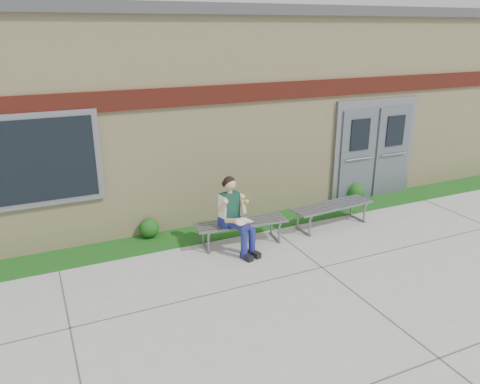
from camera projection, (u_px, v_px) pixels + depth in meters
name	position (u px, v px, depth m)	size (l,w,h in m)	color
ground	(285.00, 296.00, 6.97)	(80.00, 80.00, 0.00)	#9E9E99
grass_strip	(219.00, 230.00, 9.20)	(16.00, 0.80, 0.02)	#154312
school_building	(165.00, 100.00, 11.40)	(16.20, 6.22, 4.20)	beige
bench_left	(241.00, 227.00, 8.55)	(1.73, 0.64, 0.44)	slate
bench_right	(332.00, 210.00, 9.33)	(1.76, 0.61, 0.45)	slate
girl	(235.00, 214.00, 8.17)	(0.57, 0.86, 1.35)	navy
shrub_mid	(149.00, 228.00, 8.83)	(0.37, 0.37, 0.37)	#154312
shrub_east	(356.00, 192.00, 10.72)	(0.41, 0.41, 0.41)	#154312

